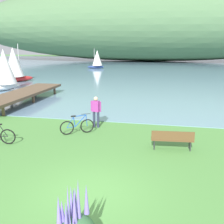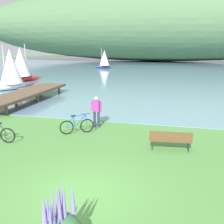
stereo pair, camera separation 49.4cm
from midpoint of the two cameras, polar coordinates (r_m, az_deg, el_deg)
ground_plane at (r=8.84m, az=-4.61°, el=-16.44°), size 200.00×200.00×0.00m
bay_water at (r=55.34m, az=11.58°, el=9.06°), size 180.00×80.00×0.04m
distant_hillside at (r=74.84m, az=9.22°, el=17.78°), size 101.94×28.00×19.30m
park_bench_near_camera at (r=12.09m, az=13.18°, el=-5.48°), size 1.84×0.64×0.88m
bicycle_beside_path at (r=14.14m, az=-6.27°, el=-2.87°), size 1.54×0.98×1.01m
person_at_shoreline at (r=14.98m, az=-2.31°, el=0.47°), size 0.60×0.28×1.71m
sailboat_nearest_to_shore at (r=51.66m, az=-1.34°, el=10.91°), size 3.19×2.20×3.61m
sailboat_mid_bay at (r=35.03m, az=-17.96°, el=9.45°), size 3.39×3.66×4.44m
sailboat_toward_hillside at (r=28.91m, az=-19.89°, el=8.39°), size 2.96×3.75×4.33m
pier_dock at (r=22.62m, az=-16.79°, el=3.73°), size 2.40×10.00×0.80m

